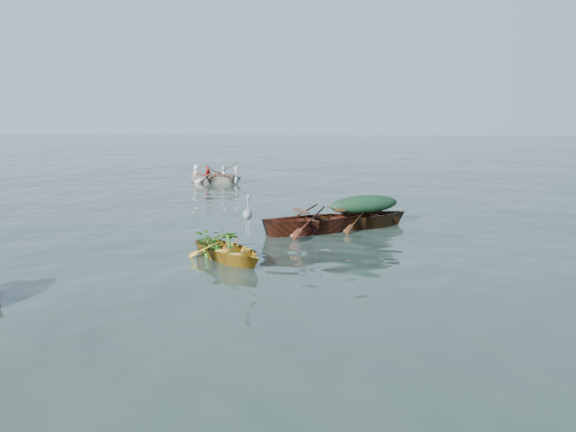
# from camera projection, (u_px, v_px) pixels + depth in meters

# --- Properties ---
(ground) EXTENTS (140.00, 140.00, 0.00)m
(ground) POSITION_uv_depth(u_px,v_px,m) (248.00, 259.00, 12.62)
(ground) COLOR #2C3D33
(ground) RESTS_ON ground
(yellow_dinghy) EXTENTS (2.80, 2.92, 0.74)m
(yellow_dinghy) POSITION_uv_depth(u_px,v_px,m) (229.00, 260.00, 12.53)
(yellow_dinghy) COLOR #C57C26
(yellow_dinghy) RESTS_ON ground
(green_tarp_boat) EXTENTS (4.13, 3.03, 0.92)m
(green_tarp_boat) POSITION_uv_depth(u_px,v_px,m) (364.00, 227.00, 16.03)
(green_tarp_boat) COLOR #563314
(green_tarp_boat) RESTS_ON ground
(open_wooden_boat) EXTENTS (4.52, 3.08, 1.01)m
(open_wooden_boat) POSITION_uv_depth(u_px,v_px,m) (319.00, 232.00, 15.43)
(open_wooden_boat) COLOR maroon
(open_wooden_boat) RESTS_ON ground
(rowed_boat) EXTENTS (3.69, 1.89, 0.80)m
(rowed_boat) POSITION_uv_depth(u_px,v_px,m) (216.00, 183.00, 26.18)
(rowed_boat) COLOR silver
(rowed_boat) RESTS_ON ground
(green_tarp_cover) EXTENTS (2.27, 1.67, 0.52)m
(green_tarp_cover) POSITION_uv_depth(u_px,v_px,m) (364.00, 203.00, 15.90)
(green_tarp_cover) COLOR #17381D
(green_tarp_cover) RESTS_ON green_tarp_boat
(thwart_benches) EXTENTS (2.32, 1.66, 0.04)m
(thwart_benches) POSITION_uv_depth(u_px,v_px,m) (319.00, 213.00, 15.33)
(thwart_benches) COLOR #44210F
(thwart_benches) RESTS_ON open_wooden_boat
(heron) EXTENTS (0.48, 0.48, 0.92)m
(heron) POSITION_uv_depth(u_px,v_px,m) (248.00, 220.00, 12.75)
(heron) COLOR #9A9EA2
(heron) RESTS_ON yellow_dinghy
(dinghy_weeds) EXTENTS (1.12, 1.14, 0.60)m
(dinghy_weeds) POSITION_uv_depth(u_px,v_px,m) (217.00, 226.00, 12.85)
(dinghy_weeds) COLOR #28681B
(dinghy_weeds) RESTS_ON yellow_dinghy
(rowers) EXTENTS (2.63, 1.53, 0.76)m
(rowers) POSITION_uv_depth(u_px,v_px,m) (216.00, 166.00, 26.04)
(rowers) COLOR silver
(rowers) RESTS_ON rowed_boat
(oars) EXTENTS (1.21, 2.67, 0.06)m
(oars) POSITION_uv_depth(u_px,v_px,m) (216.00, 174.00, 26.10)
(oars) COLOR olive
(oars) RESTS_ON rowed_boat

